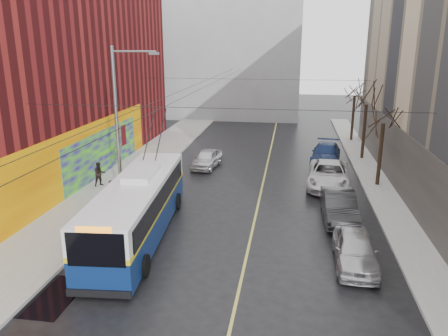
# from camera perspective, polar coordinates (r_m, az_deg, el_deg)

# --- Properties ---
(ground) EXTENTS (140.00, 140.00, 0.00)m
(ground) POSITION_cam_1_polar(r_m,az_deg,el_deg) (15.88, -4.70, -19.08)
(ground) COLOR black
(ground) RESTS_ON ground
(sidewalk_left) EXTENTS (4.00, 60.00, 0.15)m
(sidewalk_left) POSITION_cam_1_polar(r_m,az_deg,el_deg) (28.51, -14.84, -3.04)
(sidewalk_left) COLOR gray
(sidewalk_left) RESTS_ON ground
(sidewalk_right) EXTENTS (2.00, 60.00, 0.15)m
(sidewalk_right) POSITION_cam_1_polar(r_m,az_deg,el_deg) (26.85, 20.81, -4.77)
(sidewalk_right) COLOR gray
(sidewalk_right) RESTS_ON ground
(lane_line) EXTENTS (0.12, 50.00, 0.01)m
(lane_line) POSITION_cam_1_polar(r_m,az_deg,el_deg) (28.18, 4.90, -2.93)
(lane_line) COLOR #BFB74C
(lane_line) RESTS_ON ground
(building_far) EXTENTS (20.50, 12.10, 18.00)m
(building_far) POSITION_cam_1_polar(r_m,az_deg,el_deg) (58.33, -0.25, 15.90)
(building_far) COLOR gray
(building_far) RESTS_ON ground
(streetlight_pole) EXTENTS (2.65, 0.60, 9.00)m
(streetlight_pole) POSITION_cam_1_polar(r_m,az_deg,el_deg) (24.83, -13.48, 5.66)
(streetlight_pole) COLOR slate
(streetlight_pole) RESTS_ON ground
(catenary_wires) EXTENTS (18.00, 60.00, 0.22)m
(catenary_wires) POSITION_cam_1_polar(r_m,az_deg,el_deg) (28.12, -3.04, 10.12)
(catenary_wires) COLOR black
(tree_near) EXTENTS (3.20, 3.20, 6.40)m
(tree_near) POSITION_cam_1_polar(r_m,az_deg,el_deg) (29.48, 20.23, 6.95)
(tree_near) COLOR black
(tree_near) RESTS_ON ground
(tree_mid) EXTENTS (3.20, 3.20, 6.68)m
(tree_mid) POSITION_cam_1_polar(r_m,az_deg,el_deg) (36.28, 18.21, 9.10)
(tree_mid) COLOR black
(tree_mid) RESTS_ON ground
(tree_far) EXTENTS (3.20, 3.20, 6.57)m
(tree_far) POSITION_cam_1_polar(r_m,az_deg,el_deg) (43.18, 16.78, 10.06)
(tree_far) COLOR black
(tree_far) RESTS_ON ground
(puddle) EXTENTS (1.96, 2.95, 0.01)m
(puddle) POSITION_cam_1_polar(r_m,az_deg,el_deg) (18.22, -21.75, -15.27)
(puddle) COLOR black
(puddle) RESTS_ON ground
(pigeons_flying) EXTENTS (2.17, 1.46, 1.21)m
(pigeons_flying) POSITION_cam_1_polar(r_m,az_deg,el_deg) (23.37, -5.48, 11.38)
(pigeons_flying) COLOR slate
(trolleybus) EXTENTS (3.36, 11.61, 5.44)m
(trolleybus) POSITION_cam_1_polar(r_m,az_deg,el_deg) (21.48, -11.17, -5.05)
(trolleybus) COLOR #0A1F52
(trolleybus) RESTS_ON ground
(parked_car_a) EXTENTS (1.80, 4.31, 1.46)m
(parked_car_a) POSITION_cam_1_polar(r_m,az_deg,el_deg) (19.56, 16.75, -10.12)
(parked_car_a) COLOR #AFAFB4
(parked_car_a) RESTS_ON ground
(parked_car_b) EXTENTS (1.76, 4.72, 1.54)m
(parked_car_b) POSITION_cam_1_polar(r_m,az_deg,el_deg) (24.07, 14.80, -4.84)
(parked_car_b) COLOR #2A2A2D
(parked_car_b) RESTS_ON ground
(parked_car_c) EXTENTS (3.14, 5.98, 1.61)m
(parked_car_c) POSITION_cam_1_polar(r_m,az_deg,el_deg) (29.46, 13.52, -0.85)
(parked_car_c) COLOR silver
(parked_car_c) RESTS_ON ground
(parked_car_d) EXTENTS (2.81, 5.44, 1.51)m
(parked_car_d) POSITION_cam_1_polar(r_m,az_deg,el_deg) (35.25, 13.16, 1.85)
(parked_car_d) COLOR #16254E
(parked_car_d) RESTS_ON ground
(following_car) EXTENTS (2.11, 4.17, 1.36)m
(following_car) POSITION_cam_1_polar(r_m,az_deg,el_deg) (33.12, -2.27, 1.23)
(following_car) COLOR silver
(following_car) RESTS_ON ground
(pedestrian_a) EXTENTS (0.52, 0.64, 1.52)m
(pedestrian_a) POSITION_cam_1_polar(r_m,az_deg,el_deg) (25.66, -14.34, -3.17)
(pedestrian_a) COLOR black
(pedestrian_a) RESTS_ON sidewalk_left
(pedestrian_b) EXTENTS (0.97, 0.96, 1.58)m
(pedestrian_b) POSITION_cam_1_polar(r_m,az_deg,el_deg) (29.41, -15.94, -0.77)
(pedestrian_b) COLOR black
(pedestrian_b) RESTS_ON sidewalk_left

